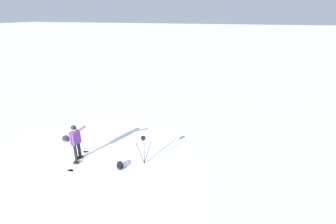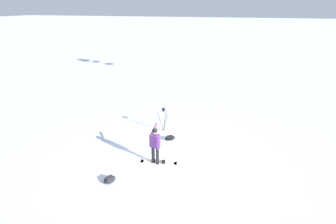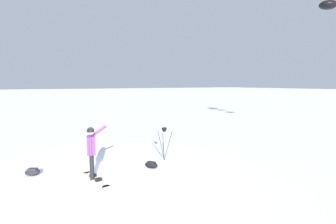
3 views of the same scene
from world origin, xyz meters
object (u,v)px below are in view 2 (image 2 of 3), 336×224
camera_tripod (164,115)px  gear_bag_large (110,179)px  snowboarder (155,142)px  gear_bag_small (170,138)px  snowboard (159,162)px

camera_tripod → gear_bag_large: bearing=-98.9°
snowboarder → gear_bag_large: bearing=-127.5°
gear_bag_large → camera_tripod: 4.82m
gear_bag_large → gear_bag_small: 4.04m
snowboarder → gear_bag_small: size_ratio=2.91×
camera_tripod → gear_bag_small: size_ratio=2.26×
snowboard → camera_tripod: 3.14m
snowboard → gear_bag_small: bearing=91.9°
snowboard → camera_tripod: bearing=103.1°
snowboarder → camera_tripod: (-0.56, 2.99, -0.09)m
snowboarder → gear_bag_small: (0.05, 2.11, -0.92)m
gear_bag_large → snowboard: bearing=51.3°
snowboard → gear_bag_large: size_ratio=3.08×
snowboarder → camera_tripod: snowboarder is taller
gear_bag_large → camera_tripod: camera_tripod is taller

